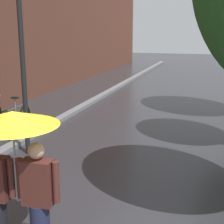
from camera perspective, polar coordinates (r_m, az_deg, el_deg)
kerb_strip at (r=14.53m, az=-3.12°, el=1.97°), size 0.30×36.00×0.12m
parked_bicycle_4 at (r=11.29m, az=-16.66°, el=-0.41°), size 1.14×0.79×0.96m
couple_under_umbrella at (r=4.60m, az=-15.94°, el=-7.63°), size 1.22×1.20×2.03m
street_lamp_post at (r=8.32m, az=-14.76°, el=9.18°), size 0.24×0.24×4.14m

